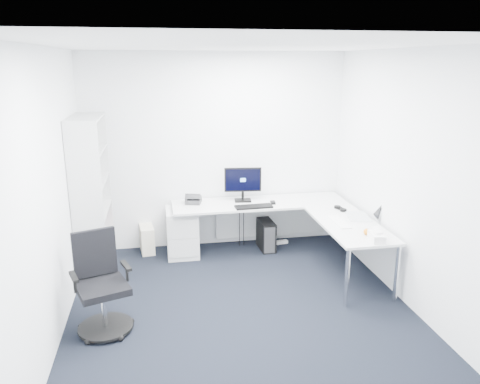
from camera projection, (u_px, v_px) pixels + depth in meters
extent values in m
plane|color=black|center=(244.00, 316.00, 4.87)|extent=(4.20, 4.20, 0.00)
plane|color=white|center=(244.00, 45.00, 4.14)|extent=(4.20, 4.20, 0.00)
cube|color=white|center=(216.00, 152.00, 6.50)|extent=(3.60, 0.02, 2.70)
cube|color=white|center=(316.00, 295.00, 2.52)|extent=(3.60, 0.02, 2.70)
cube|color=white|center=(47.00, 201.00, 4.20)|extent=(0.02, 4.20, 2.70)
cube|color=white|center=(415.00, 183.00, 4.81)|extent=(0.02, 4.20, 2.70)
cube|color=silver|center=(182.00, 232.00, 6.36)|extent=(0.42, 0.52, 0.64)
cube|color=black|center=(266.00, 235.00, 6.58)|extent=(0.20, 0.43, 0.41)
cube|color=beige|center=(147.00, 239.00, 6.50)|extent=(0.22, 0.41, 0.37)
cube|color=white|center=(275.00, 243.00, 6.78)|extent=(0.39, 0.12, 0.04)
cube|color=black|center=(254.00, 207.00, 6.18)|extent=(0.50, 0.20, 0.02)
cube|color=black|center=(273.00, 202.00, 6.34)|extent=(0.07, 0.10, 0.03)
cube|color=white|center=(339.00, 222.00, 5.60)|extent=(0.13, 0.47, 0.02)
sphere|color=orange|center=(367.00, 232.00, 5.19)|extent=(0.08, 0.08, 0.08)
cube|color=white|center=(376.00, 237.00, 5.03)|extent=(0.16, 0.26, 0.08)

